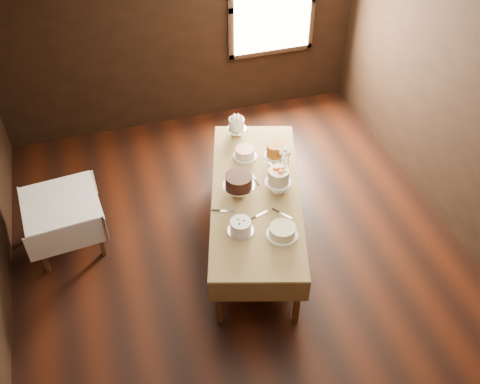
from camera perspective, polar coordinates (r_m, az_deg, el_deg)
name	(u,v)px	position (r m, az deg, el deg)	size (l,w,h in m)	color
floor	(245,266)	(6.19, 0.54, -7.68)	(5.00, 6.00, 0.01)	black
ceiling	(248,33)	(4.41, 0.79, 16.19)	(5.00, 6.00, 0.01)	beige
wall_back	(179,30)	(7.64, -6.39, 16.33)	(5.00, 0.02, 2.80)	black
wall_right	(475,125)	(6.26, 23.19, 6.38)	(0.02, 6.00, 2.80)	black
window	(273,6)	(7.82, 3.44, 18.76)	(1.10, 0.05, 1.30)	#FFEABF
display_table	(256,196)	(5.96, 1.65, -0.45)	(1.60, 2.59, 0.75)	#482A14
side_table	(61,207)	(6.29, -18.10, -1.46)	(0.87, 0.87, 0.67)	#482A14
cake_meringue	(237,127)	(6.66, -0.35, 6.74)	(0.22, 0.22, 0.24)	silver
cake_lattice	(245,153)	(6.35, 0.51, 4.04)	(0.31, 0.31, 0.11)	white
cake_caramel	(275,155)	(6.22, 3.60, 3.81)	(0.25, 0.25, 0.28)	white
cake_chocolate	(239,185)	(5.84, -0.13, 0.73)	(0.40, 0.40, 0.25)	silver
cake_flowers	(278,182)	(5.87, 3.98, 1.07)	(0.29, 0.29, 0.30)	white
cake_swirl	(241,227)	(5.47, 0.07, -3.61)	(0.28, 0.28, 0.14)	silver
cake_cream	(282,231)	(5.46, 4.41, -4.09)	(0.32, 0.32, 0.11)	white
cake_server_a	(262,214)	(5.69, 2.26, -2.25)	(0.24, 0.03, 0.01)	silver
cake_server_b	(286,215)	(5.68, 4.76, -2.43)	(0.24, 0.03, 0.01)	silver
cake_server_c	(252,175)	(6.12, 1.29, 1.74)	(0.24, 0.03, 0.01)	silver
cake_server_d	(281,176)	(6.13, 4.23, 1.66)	(0.24, 0.03, 0.01)	silver
cake_server_e	(228,211)	(5.71, -1.30, -1.99)	(0.24, 0.03, 0.01)	silver
flower_vase	(284,169)	(6.14, 4.56, 2.40)	(0.11, 0.11, 0.12)	#2D2823
flower_bouquet	(285,156)	(6.03, 4.65, 3.71)	(0.14, 0.14, 0.20)	white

